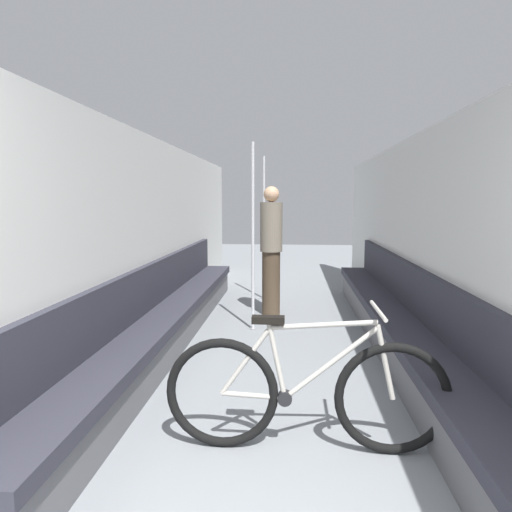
% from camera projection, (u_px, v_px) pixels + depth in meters
% --- Properties ---
extents(wall_left, '(0.10, 10.49, 2.25)m').
position_uv_depth(wall_left, '(139.00, 242.00, 4.72)').
color(wall_left, silver).
rests_on(wall_left, ground).
extents(wall_right, '(0.10, 10.49, 2.25)m').
position_uv_depth(wall_right, '(428.00, 245.00, 4.48)').
color(wall_right, silver).
rests_on(wall_right, ground).
extents(bench_seat_row_left, '(0.45, 6.15, 0.89)m').
position_uv_depth(bench_seat_row_left, '(166.00, 320.00, 4.86)').
color(bench_seat_row_left, '#5B5B60').
rests_on(bench_seat_row_left, ground).
extents(bench_seat_row_right, '(0.45, 6.15, 0.89)m').
position_uv_depth(bench_seat_row_right, '(398.00, 325.00, 4.67)').
color(bench_seat_row_right, '#5B5B60').
rests_on(bench_seat_row_right, ground).
extents(bicycle, '(1.76, 0.46, 0.92)m').
position_uv_depth(bicycle, '(306.00, 393.00, 2.82)').
color(bicycle, black).
rests_on(bicycle, ground).
extents(grab_pole_near, '(0.08, 0.08, 2.23)m').
position_uv_depth(grab_pole_near, '(264.00, 230.00, 7.14)').
color(grab_pole_near, gray).
rests_on(grab_pole_near, ground).
extents(grab_pole_far, '(0.08, 0.08, 2.23)m').
position_uv_depth(grab_pole_far, '(253.00, 240.00, 5.41)').
color(grab_pole_far, gray).
rests_on(grab_pole_far, ground).
extents(passenger_standing, '(0.30, 0.30, 1.74)m').
position_uv_depth(passenger_standing, '(271.00, 249.00, 6.16)').
color(passenger_standing, '#473828').
rests_on(passenger_standing, ground).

